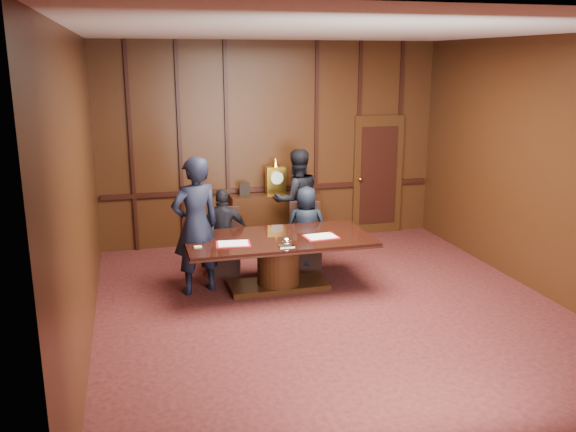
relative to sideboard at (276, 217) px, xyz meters
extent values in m
plane|color=black|center=(0.00, -3.26, -0.49)|extent=(7.00, 7.00, 0.00)
plane|color=silver|center=(0.00, -3.26, 3.01)|extent=(7.00, 7.00, 0.00)
cube|color=black|center=(0.00, 0.24, 1.26)|extent=(6.00, 0.04, 3.50)
cube|color=black|center=(0.00, -6.76, 1.26)|extent=(6.00, 0.04, 3.50)
cube|color=black|center=(-3.00, -3.26, 1.26)|extent=(0.04, 7.00, 3.50)
cube|color=black|center=(3.00, -3.26, 1.26)|extent=(0.04, 7.00, 3.50)
cube|color=black|center=(0.00, 0.21, 0.46)|extent=(5.90, 0.05, 0.08)
cube|color=black|center=(2.00, 0.20, 0.61)|extent=(0.95, 0.06, 2.20)
sphere|color=gold|center=(1.63, 0.13, 0.56)|extent=(0.08, 0.08, 0.08)
cube|color=black|center=(0.00, 0.00, -0.04)|extent=(1.60, 0.45, 0.90)
cube|color=black|center=(-0.70, 0.00, -0.46)|extent=(0.12, 0.40, 0.06)
cube|color=black|center=(0.70, 0.00, -0.46)|extent=(0.12, 0.40, 0.06)
cube|color=gold|center=(0.00, 0.00, 0.65)|extent=(0.34, 0.18, 0.48)
cylinder|color=white|center=(0.00, -0.10, 0.71)|extent=(0.22, 0.03, 0.22)
cone|color=gold|center=(0.00, 0.00, 0.97)|extent=(0.14, 0.14, 0.16)
cube|color=black|center=(-0.55, 0.02, 0.52)|extent=(0.18, 0.04, 0.22)
cube|color=#DC4D19|center=(0.50, 0.02, 0.47)|extent=(0.22, 0.12, 0.12)
cube|color=black|center=(-0.49, -2.16, -0.45)|extent=(1.40, 0.60, 0.08)
cylinder|color=black|center=(-0.49, -2.16, -0.10)|extent=(0.60, 0.60, 0.62)
cube|color=black|center=(-0.49, -2.16, 0.22)|extent=(2.62, 1.32, 0.02)
cube|color=black|center=(-0.49, -2.16, 0.24)|extent=(2.60, 1.30, 0.06)
cube|color=#A90F1A|center=(-1.16, -2.34, 0.28)|extent=(0.49, 0.38, 0.01)
cube|color=white|center=(-1.16, -2.34, 0.29)|extent=(0.43, 0.32, 0.01)
cube|color=#A90F1A|center=(0.09, -2.32, 0.28)|extent=(0.49, 0.37, 0.01)
cube|color=white|center=(0.09, -2.32, 0.29)|extent=(0.42, 0.31, 0.01)
cube|color=white|center=(-0.49, -2.61, 0.28)|extent=(0.20, 0.14, 0.01)
ellipsoid|color=white|center=(-0.49, -2.61, 0.34)|extent=(0.13, 0.13, 0.10)
cube|color=#D4C667|center=(-1.64, -2.36, 0.28)|extent=(0.10, 0.07, 0.01)
cube|color=black|center=(-1.14, -1.31, -0.26)|extent=(0.58, 0.58, 0.46)
cube|color=black|center=(-1.09, -1.11, 0.23)|extent=(0.48, 0.17, 0.55)
cylinder|color=black|center=(-1.34, -1.51, -0.37)|extent=(0.04, 0.04, 0.23)
cylinder|color=black|center=(-0.94, -1.11, -0.37)|extent=(0.04, 0.04, 0.23)
cube|color=black|center=(0.16, -1.31, -0.26)|extent=(0.57, 0.57, 0.46)
cube|color=black|center=(0.20, -1.10, 0.23)|extent=(0.48, 0.16, 0.55)
cylinder|color=black|center=(-0.04, -1.51, -0.37)|extent=(0.04, 0.04, 0.23)
cylinder|color=black|center=(0.36, -1.11, -0.37)|extent=(0.04, 0.04, 0.23)
imported|color=black|center=(-1.14, -1.36, 0.17)|extent=(0.81, 0.42, 1.31)
imported|color=black|center=(0.16, -1.36, 0.16)|extent=(0.72, 0.57, 1.29)
imported|color=black|center=(-1.62, -2.00, 0.48)|extent=(0.81, 0.66, 1.93)
imported|color=black|center=(0.26, -0.45, 0.38)|extent=(0.91, 0.74, 1.74)
camera|label=1|loc=(-2.45, -10.13, 2.69)|focal=38.00mm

